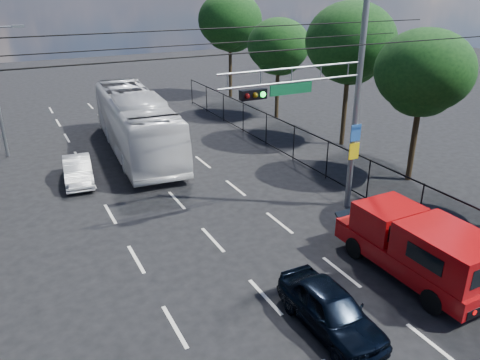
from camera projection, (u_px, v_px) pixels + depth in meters
lane_markings at (162, 185)px, 22.85m from camera, size 6.12×38.00×0.01m
signal_mast at (334, 91)px, 18.14m from camera, size 6.43×0.39×9.50m
utility_wires at (198, 42)px, 15.82m from camera, size 22.00×5.04×0.74m
fence_right at (313, 152)px, 24.17m from camera, size 0.06×34.03×2.00m
tree_right_b at (423, 78)px, 21.56m from camera, size 4.50×4.50×7.31m
tree_right_c at (350, 48)px, 26.47m from camera, size 5.10×5.10×8.29m
tree_right_d at (278, 50)px, 32.38m from camera, size 4.32×4.32×7.02m
tree_right_e at (230, 25)px, 38.60m from camera, size 5.28×5.28×8.58m
red_pickup at (418, 246)px, 15.28m from camera, size 2.22×5.86×2.17m
navy_hatchback at (331, 309)px, 13.10m from camera, size 1.55×3.81×1.30m
white_bus at (136, 123)px, 26.77m from camera, size 3.80×12.47×3.42m
white_van at (78, 170)px, 22.96m from camera, size 1.69×3.81×1.22m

